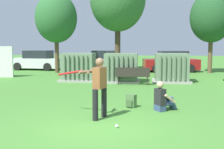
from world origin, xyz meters
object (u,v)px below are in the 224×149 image
park_bench (133,75)px  transformer_mid_east (171,68)px  seated_spectator (163,99)px  sports_ball (117,126)px  transformer_west (79,67)px  parked_car_right_of_center (171,62)px  transformer_mid_west (121,68)px  parked_car_leftmost (37,61)px  backpack (131,101)px  parked_car_left_of_center (104,61)px  batter (98,85)px

park_bench → transformer_mid_east: bearing=30.5°
seated_spectator → sports_ball: bearing=-122.1°
transformer_west → parked_car_right_of_center: same height
transformer_mid_east → transformer_west: bearing=-179.5°
transformer_mid_west → parked_car_right_of_center: (3.39, 6.61, -0.04)m
transformer_west → sports_ball: size_ratio=23.33×
park_bench → parked_car_leftmost: 11.55m
transformer_mid_east → seated_spectator: (-0.94, -7.07, -0.41)m
seated_spectator → parked_car_leftmost: parked_car_leftmost is taller
transformer_mid_east → transformer_mid_west: bearing=-174.9°
transformer_mid_west → parked_car_leftmost: same height
sports_ball → seated_spectator: seated_spectator is taller
transformer_mid_west → backpack: transformer_mid_west is taller
transformer_west → parked_car_leftmost: same height
parked_car_left_of_center → seated_spectator: bearing=-74.7°
batter → parked_car_right_of_center: (3.44, 14.61, -0.22)m
batter → parked_car_leftmost: (-7.56, 15.05, -0.22)m
parked_car_right_of_center → parked_car_leftmost: bearing=177.7°
sports_ball → parked_car_left_of_center: bearing=99.0°
transformer_west → batter: bearing=-73.4°
transformer_west → batter: size_ratio=1.21×
backpack → parked_car_leftmost: size_ratio=0.10×
batter → parked_car_right_of_center: batter is taller
park_bench → parked_car_right_of_center: bearing=70.4°
transformer_mid_west → transformer_mid_east: bearing=5.1°
batter → backpack: batter is taller
transformer_mid_west → parked_car_left_of_center: 7.41m
sports_ball → seated_spectator: bearing=57.9°
transformer_west → parked_car_leftmost: size_ratio=0.49×
transformer_mid_west → park_bench: size_ratio=1.16×
backpack → parked_car_leftmost: (-8.44, 13.51, 0.54)m
backpack → sports_ball: bearing=-96.1°
batter → parked_car_left_of_center: bearing=97.2°
transformer_west → transformer_mid_east: (5.28, 0.05, 0.00)m
batter → transformer_west: bearing=106.6°
batter → parked_car_right_of_center: size_ratio=0.40×
batter → parked_car_left_of_center: (-1.92, 15.14, -0.22)m
transformer_mid_west → park_bench: (0.69, -1.00, -0.25)m
sports_ball → parked_car_right_of_center: bearing=79.7°
batter → parked_car_right_of_center: bearing=76.8°
batter → backpack: size_ratio=3.95×
transformer_west → batter: batter is taller
sports_ball → parked_car_leftmost: (-8.18, 15.91, 0.71)m
transformer_mid_east → parked_car_leftmost: same height
parked_car_leftmost → parked_car_left_of_center: 5.65m
transformer_mid_east → parked_car_right_of_center: same height
transformer_mid_west → parked_car_right_of_center: 7.43m
park_bench → batter: size_ratio=1.04×
transformer_mid_east → park_bench: 2.47m
seated_spectator → parked_car_right_of_center: (1.53, 13.43, 0.38)m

